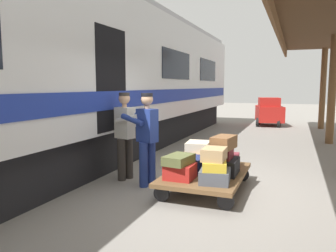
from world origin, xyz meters
name	(u,v)px	position (x,y,z in m)	size (l,w,h in m)	color
ground_plane	(213,188)	(0.00, 0.00, 0.00)	(60.00, 60.00, 0.00)	gray
train_car	(50,75)	(3.54, 0.00, 2.06)	(3.02, 21.57, 4.00)	silver
luggage_cart	(206,175)	(0.09, 0.15, 0.28)	(1.28, 2.02, 0.33)	brown
suitcase_orange_carryall	(199,158)	(0.38, -0.40, 0.45)	(0.52, 0.63, 0.24)	#CC6B23
suitcase_navy_fabric	(190,164)	(0.38, 0.15, 0.45)	(0.52, 0.51, 0.25)	navy
suitcase_burgundy_valise	(229,160)	(-0.20, -0.40, 0.44)	(0.37, 0.50, 0.23)	maroon
suitcase_red_plastic	(180,171)	(0.38, 0.71, 0.45)	(0.45, 0.45, 0.25)	#AD231E
suitcase_black_hardshell	(222,166)	(-0.20, 0.15, 0.46)	(0.51, 0.59, 0.26)	black
suitcase_slate_roller	(215,176)	(-0.20, 0.71, 0.43)	(0.45, 0.52, 0.21)	#4C515B
suitcase_maroon_trunk	(222,154)	(-0.18, 0.15, 0.68)	(0.34, 0.42, 0.17)	maroon
suitcase_cream_canvas	(198,147)	(0.40, -0.42, 0.66)	(0.43, 0.54, 0.19)	beige
suitcase_yellow_case	(214,165)	(-0.19, 0.72, 0.60)	(0.36, 0.47, 0.14)	gold
suitcase_brown_leather	(224,142)	(-0.21, 0.14, 0.87)	(0.31, 0.56, 0.22)	brown
suitcase_tan_vintage	(214,154)	(-0.17, 0.69, 0.77)	(0.34, 0.46, 0.19)	tan
suitcase_olive_duffel	(179,160)	(0.40, 0.72, 0.65)	(0.36, 0.55, 0.15)	brown
porter_in_overalls	(146,136)	(1.18, 0.27, 0.93)	(0.73, 0.57, 1.70)	navy
porter_by_door	(126,133)	(1.73, 0.06, 0.93)	(0.73, 0.56, 1.70)	#332D28
baggage_tug	(269,112)	(-0.21, -10.11, 0.63)	(1.44, 1.90, 1.30)	#B21E19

